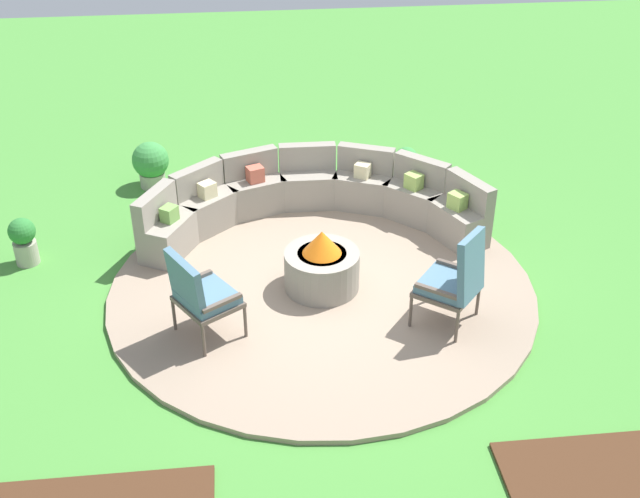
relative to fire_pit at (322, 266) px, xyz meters
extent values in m
plane|color=#478C38|center=(0.00, 0.00, -0.35)|extent=(24.00, 24.00, 0.00)
cylinder|color=gray|center=(0.00, 0.00, -0.32)|extent=(4.90, 4.90, 0.06)
cube|color=#472B19|center=(2.21, -3.30, -0.33)|extent=(1.95, 1.41, 0.04)
cylinder|color=gray|center=(0.00, 0.00, -0.06)|extent=(0.86, 0.86, 0.46)
cylinder|color=black|center=(0.00, 0.00, 0.14)|extent=(0.56, 0.56, 0.06)
cone|color=orange|center=(0.00, 0.00, 0.31)|extent=(0.45, 0.45, 0.28)
cube|color=gray|center=(1.82, 0.86, -0.05)|extent=(0.73, 0.88, 0.47)
cube|color=gray|center=(1.95, 0.92, 0.36)|extent=(0.47, 0.75, 0.35)
cube|color=gray|center=(1.38, 1.46, -0.05)|extent=(0.86, 0.85, 0.47)
cube|color=gray|center=(1.48, 1.57, 0.36)|extent=(0.66, 0.64, 0.35)
cube|color=gray|center=(0.76, 1.86, -0.05)|extent=(0.87, 0.70, 0.47)
cube|color=gray|center=(0.82, 1.99, 0.36)|extent=(0.76, 0.43, 0.35)
cube|color=gray|center=(0.04, 2.01, -0.05)|extent=(0.77, 0.46, 0.47)
cube|color=gray|center=(0.04, 2.15, 0.36)|extent=(0.76, 0.17, 0.35)
cube|color=gray|center=(-0.69, 1.89, -0.05)|extent=(0.87, 0.68, 0.47)
cube|color=gray|center=(-0.74, 2.02, 0.36)|extent=(0.77, 0.41, 0.35)
cube|color=gray|center=(-1.33, 1.51, -0.05)|extent=(0.87, 0.84, 0.47)
cube|color=gray|center=(-1.42, 1.62, 0.36)|extent=(0.67, 0.62, 0.35)
cube|color=gray|center=(-1.78, 0.93, -0.05)|extent=(0.75, 0.88, 0.47)
cube|color=gray|center=(-1.91, 1.00, 0.36)|extent=(0.49, 0.75, 0.35)
cube|color=#70A34C|center=(-1.74, 0.91, 0.28)|extent=(0.24, 0.24, 0.19)
cube|color=beige|center=(-1.29, 1.47, 0.28)|extent=(0.26, 0.25, 0.20)
cube|color=#93B756|center=(1.35, 1.42, 0.28)|extent=(0.25, 0.26, 0.20)
cube|color=#93B756|center=(1.77, 0.84, 0.28)|extent=(0.26, 0.26, 0.20)
cube|color=#BC5B47|center=(-0.67, 1.84, 0.29)|extent=(0.25, 0.24, 0.20)
cube|color=beige|center=(0.74, 1.81, 0.28)|extent=(0.24, 0.24, 0.19)
cylinder|color=brown|center=(-1.22, -0.34, -0.10)|extent=(0.04, 0.04, 0.38)
cylinder|color=brown|center=(-0.90, -0.83, -0.10)|extent=(0.04, 0.04, 0.38)
cylinder|color=brown|center=(-1.65, -0.63, -0.10)|extent=(0.04, 0.04, 0.38)
cylinder|color=brown|center=(-1.33, -1.11, -0.10)|extent=(0.04, 0.04, 0.38)
cube|color=brown|center=(-1.27, -0.73, 0.12)|extent=(0.80, 0.82, 0.05)
cube|color=slate|center=(-1.27, -0.73, 0.19)|extent=(0.73, 0.75, 0.09)
cube|color=slate|center=(-1.47, -0.86, 0.44)|extent=(0.41, 0.59, 0.65)
cube|color=brown|center=(-1.43, -0.49, 0.25)|extent=(0.42, 0.30, 0.04)
cube|color=brown|center=(-1.12, -0.96, 0.25)|extent=(0.42, 0.30, 0.04)
cylinder|color=brown|center=(0.86, -0.84, -0.10)|extent=(0.04, 0.04, 0.38)
cylinder|color=brown|center=(1.21, -0.39, -0.10)|extent=(0.04, 0.04, 0.38)
cylinder|color=brown|center=(1.28, -1.16, -0.10)|extent=(0.04, 0.04, 0.38)
cylinder|color=brown|center=(1.63, -0.71, -0.10)|extent=(0.04, 0.04, 0.38)
cube|color=brown|center=(1.25, -0.77, 0.12)|extent=(0.82, 0.83, 0.05)
cube|color=slate|center=(1.25, -0.77, 0.19)|extent=(0.76, 0.76, 0.09)
cube|color=slate|center=(1.44, -0.92, 0.49)|extent=(0.43, 0.60, 0.75)
cube|color=brown|center=(1.08, -0.99, 0.25)|extent=(0.41, 0.34, 0.04)
cube|color=brown|center=(1.41, -0.56, 0.25)|extent=(0.41, 0.34, 0.04)
cylinder|color=brown|center=(1.46, 2.45, -0.19)|extent=(0.27, 0.27, 0.31)
sphere|color=#3D8E42|center=(1.46, 2.45, 0.11)|extent=(0.34, 0.34, 0.34)
cylinder|color=#A89E8E|center=(-2.13, 2.91, -0.25)|extent=(0.36, 0.36, 0.21)
sphere|color=#3D8E42|center=(-2.13, 2.91, 0.06)|extent=(0.52, 0.52, 0.52)
sphere|color=yellow|center=(-2.07, 2.91, 0.15)|extent=(0.16, 0.16, 0.16)
cylinder|color=#A89E8E|center=(-3.51, 1.00, -0.20)|extent=(0.28, 0.28, 0.29)
sphere|color=#2D7A33|center=(-3.51, 1.00, 0.10)|extent=(0.32, 0.32, 0.32)
sphere|color=#DB337A|center=(-3.47, 1.00, 0.17)|extent=(0.13, 0.13, 0.13)
camera|label=1|loc=(-0.85, -7.58, 4.96)|focal=44.91mm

